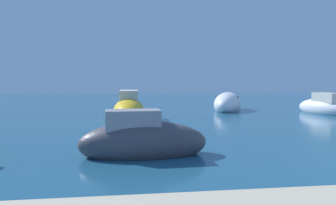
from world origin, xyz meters
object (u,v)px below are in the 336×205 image
Objects in this scene: moored_boat_2 at (142,141)px; moored_boat_5 at (228,104)px; moored_boat_3 at (129,111)px; moored_boat_4 at (323,107)px.

moored_boat_5 is (6.34, 12.04, 0.02)m from moored_boat_2.
moored_boat_3 is 1.13× the size of moored_boat_5.
moored_boat_3 reaches higher than moored_boat_5.
moored_boat_3 reaches higher than moored_boat_2.
moored_boat_2 is 14.73m from moored_boat_4.
moored_boat_2 is 13.60m from moored_boat_5.
moored_boat_4 is 0.81× the size of moored_boat_5.
moored_boat_3 is 7.71m from moored_boat_5.
moored_boat_4 is (11.59, 1.39, -0.06)m from moored_boat_3.
moored_boat_2 is 0.81× the size of moored_boat_5.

